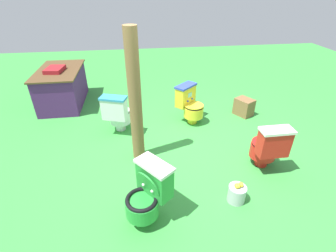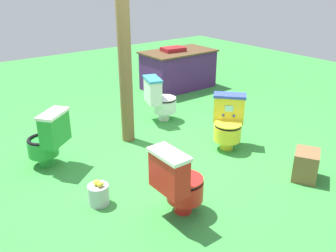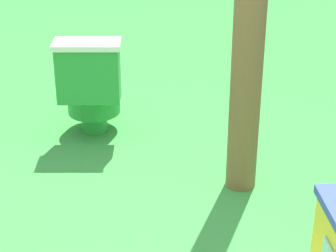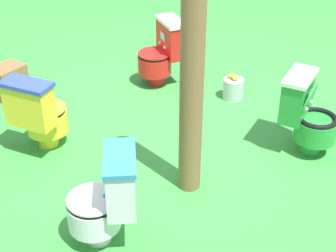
% 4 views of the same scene
% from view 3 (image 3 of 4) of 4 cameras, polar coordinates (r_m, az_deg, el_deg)
% --- Properties ---
extents(ground, '(14.00, 14.00, 0.00)m').
position_cam_3_polar(ground, '(3.37, -1.07, -10.61)').
color(ground, green).
extents(toilet_green, '(0.62, 0.64, 0.73)m').
position_cam_3_polar(toilet_green, '(4.32, -6.96, 3.61)').
color(toilet_green, green).
rests_on(toilet_green, ground).
extents(wooden_post, '(0.18, 0.18, 1.94)m').
position_cam_3_polar(wooden_post, '(3.49, 7.35, 8.44)').
color(wooden_post, brown).
rests_on(wooden_post, ground).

